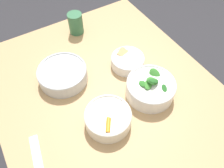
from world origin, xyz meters
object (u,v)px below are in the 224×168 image
bowl_carrots (108,118)px  bowl_cookies (127,61)px  bowl_greens (150,88)px  cup (76,23)px  bowl_beans_hotdog (63,75)px

bowl_carrots → bowl_cookies: bowl_carrots is taller
bowl_greens → cup: bearing=9.7°
bowl_carrots → cup: (0.50, -0.12, 0.02)m
bowl_greens → bowl_beans_hotdog: 0.35m
bowl_beans_hotdog → cup: (0.24, -0.17, 0.02)m
bowl_carrots → bowl_beans_hotdog: bearing=11.9°
bowl_cookies → cup: size_ratio=1.39×
bowl_carrots → bowl_beans_hotdog: bowl_carrots is taller
bowl_carrots → bowl_beans_hotdog: (0.26, 0.06, -0.00)m
bowl_carrots → cup: cup is taller
bowl_beans_hotdog → cup: size_ratio=1.94×
cup → bowl_beans_hotdog: bearing=144.1°
bowl_greens → cup: cup is taller
cup → bowl_cookies: bearing=-163.7°
bowl_beans_hotdog → cup: bearing=-35.9°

